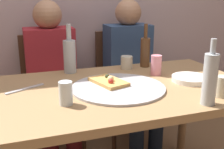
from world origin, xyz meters
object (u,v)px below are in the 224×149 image
dining_table (128,100)px  plate_stack (190,79)px  table_knife (25,89)px  guest_in_sweater (53,74)px  wine_bottle (210,78)px  pizza_slice_last (109,81)px  chair_left (51,84)px  wine_glass (221,86)px  pizza_tray (118,88)px  guest_in_beanie (132,67)px  beer_bottle (145,51)px  tumbler_near (66,93)px  soda_can (156,65)px  tumbler_far (127,62)px  water_bottle (70,55)px  chair_right (124,77)px

dining_table → plate_stack: 0.38m
table_knife → guest_in_sweater: 0.60m
wine_bottle → guest_in_sweater: size_ratio=0.26×
pizza_slice_last → chair_left: size_ratio=0.28×
wine_glass → guest_in_sweater: guest_in_sweater is taller
pizza_tray → wine_bottle: bearing=-46.6°
guest_in_sweater → guest_in_beanie: same height
beer_bottle → table_knife: (-0.79, -0.22, -0.10)m
tumbler_near → guest_in_sweater: (0.04, 0.83, -0.15)m
dining_table → plate_stack: plate_stack is taller
pizza_tray → chair_left: (-0.25, 0.86, -0.23)m
soda_can → tumbler_near: bearing=-154.4°
wine_glass → soda_can: bearing=106.3°
tumbler_near → chair_left: 1.02m
beer_bottle → tumbler_far: size_ratio=3.42×
dining_table → beer_bottle: (0.26, 0.34, 0.19)m
wine_bottle → soda_can: 0.50m
tumbler_near → plate_stack: 0.74m
beer_bottle → water_bottle: water_bottle is taller
dining_table → tumbler_far: (0.12, 0.33, 0.13)m
plate_stack → guest_in_sweater: 1.00m
tumbler_far → chair_right: 0.60m
tumbler_near → wine_glass: tumbler_near is taller
dining_table → wine_glass: (0.37, -0.30, 0.14)m
tumbler_near → tumbler_far: size_ratio=1.28×
dining_table → chair_right: bearing=69.6°
soda_can → plate_stack: soda_can is taller
water_bottle → tumbler_near: water_bottle is taller
table_knife → guest_in_sweater: size_ratio=0.19×
water_bottle → tumbler_far: water_bottle is taller
pizza_slice_last → tumbler_near: size_ratio=2.29×
pizza_slice_last → wine_glass: bearing=-35.7°
tumbler_near → wine_glass: bearing=-11.0°
pizza_slice_last → tumbler_far: 0.36m
beer_bottle → plate_stack: bearing=-74.9°
pizza_slice_last → soda_can: bearing=16.2°
beer_bottle → plate_stack: 0.41m
beer_bottle → chair_right: bearing=84.4°
plate_stack → guest_in_sweater: size_ratio=0.18×
pizza_slice_last → water_bottle: size_ratio=0.82×
soda_can → beer_bottle: bearing=84.2°
dining_table → pizza_tray: size_ratio=2.74×
chair_right → pizza_tray: bearing=66.3°
chair_left → guest_in_beanie: size_ratio=0.77×
guest_in_beanie → water_bottle: bearing=29.6°
tumbler_far → soda_can: bearing=-57.8°
table_knife → pizza_slice_last: bearing=142.4°
pizza_tray → wine_glass: size_ratio=4.90×
table_knife → guest_in_beanie: bearing=-173.7°
dining_table → beer_bottle: size_ratio=4.69×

